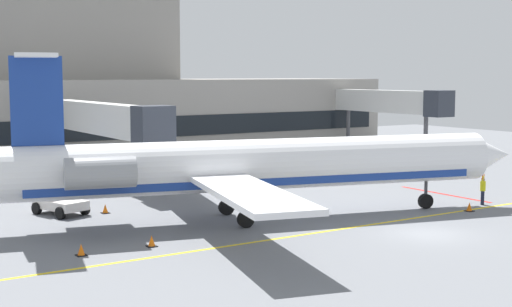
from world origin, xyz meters
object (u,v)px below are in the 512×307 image
(pushback_tractor, at_px, (95,173))
(fuel_tank, at_px, (240,152))
(marshaller, at_px, (483,189))
(belt_loader, at_px, (316,161))
(baggage_tug, at_px, (57,199))
(regional_jet, at_px, (249,166))

(pushback_tractor, distance_m, fuel_tank, 14.62)
(fuel_tank, xyz_separation_m, marshaller, (3.14, -24.02, -0.36))
(belt_loader, distance_m, fuel_tank, 7.10)
(belt_loader, bearing_deg, baggage_tug, -165.18)
(baggage_tug, distance_m, belt_loader, 25.13)
(baggage_tug, height_order, marshaller, marshaller)
(belt_loader, bearing_deg, marshaller, -92.57)
(baggage_tug, relative_size, pushback_tractor, 0.93)
(regional_jet, bearing_deg, fuel_tank, 59.45)
(regional_jet, relative_size, fuel_tank, 4.68)
(baggage_tug, bearing_deg, belt_loader, 14.82)
(pushback_tractor, relative_size, fuel_tank, 0.54)
(regional_jet, height_order, fuel_tank, regional_jet)
(regional_jet, relative_size, marshaller, 17.45)
(baggage_tug, bearing_deg, pushback_tractor, 58.18)
(regional_jet, xyz_separation_m, baggage_tug, (-8.49, 7.77, -2.23))
(regional_jet, bearing_deg, marshaller, -14.75)
(baggage_tug, distance_m, marshaller, 26.24)
(regional_jet, height_order, pushback_tractor, regional_jet)
(baggage_tug, relative_size, marshaller, 1.89)
(belt_loader, bearing_deg, fuel_tank, 123.88)
(belt_loader, xyz_separation_m, fuel_tank, (-3.95, 5.88, 0.41))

